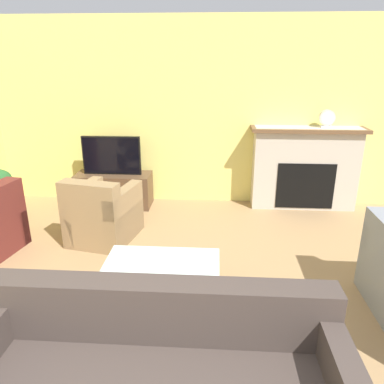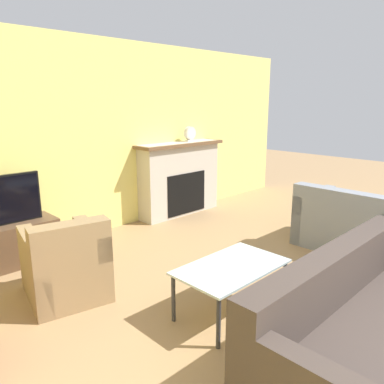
{
  "view_description": "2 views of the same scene",
  "coord_description": "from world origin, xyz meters",
  "px_view_note": "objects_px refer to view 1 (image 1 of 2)",
  "views": [
    {
      "loc": [
        0.4,
        -0.91,
        2.12
      ],
      "look_at": [
        0.18,
        2.49,
        0.9
      ],
      "focal_mm": 35.0,
      "sensor_mm": 36.0,
      "label": 1
    },
    {
      "loc": [
        -2.41,
        -0.02,
        1.86
      ],
      "look_at": [
        0.37,
        2.82,
        0.89
      ],
      "focal_mm": 35.0,
      "sensor_mm": 36.0,
      "label": 2
    }
  ],
  "objects_px": {
    "armchair_accent": "(103,216)",
    "potted_plant": "(0,188)",
    "coffee_table": "(162,268)",
    "tv": "(112,155)",
    "mantel_clock": "(327,118)"
  },
  "relations": [
    {
      "from": "potted_plant",
      "to": "tv",
      "type": "bearing_deg",
      "value": 17.19
    },
    {
      "from": "potted_plant",
      "to": "coffee_table",
      "type": "bearing_deg",
      "value": -37.45
    },
    {
      "from": "armchair_accent",
      "to": "coffee_table",
      "type": "height_order",
      "value": "armchair_accent"
    },
    {
      "from": "tv",
      "to": "armchair_accent",
      "type": "bearing_deg",
      "value": -81.67
    },
    {
      "from": "armchair_accent",
      "to": "tv",
      "type": "bearing_deg",
      "value": -69.85
    },
    {
      "from": "potted_plant",
      "to": "mantel_clock",
      "type": "bearing_deg",
      "value": 7.57
    },
    {
      "from": "armchair_accent",
      "to": "coffee_table",
      "type": "distance_m",
      "value": 1.59
    },
    {
      "from": "armchair_accent",
      "to": "potted_plant",
      "type": "relative_size",
      "value": 1.39
    },
    {
      "from": "armchair_accent",
      "to": "mantel_clock",
      "type": "relative_size",
      "value": 3.78
    },
    {
      "from": "armchair_accent",
      "to": "potted_plant",
      "type": "bearing_deg",
      "value": -10.11
    },
    {
      "from": "mantel_clock",
      "to": "potted_plant",
      "type": "bearing_deg",
      "value": -172.43
    },
    {
      "from": "tv",
      "to": "potted_plant",
      "type": "xyz_separation_m",
      "value": [
        -1.49,
        -0.46,
        -0.37
      ]
    },
    {
      "from": "potted_plant",
      "to": "mantel_clock",
      "type": "height_order",
      "value": "mantel_clock"
    },
    {
      "from": "potted_plant",
      "to": "mantel_clock",
      "type": "distance_m",
      "value": 4.69
    },
    {
      "from": "tv",
      "to": "mantel_clock",
      "type": "xyz_separation_m",
      "value": [
        3.06,
        0.14,
        0.55
      ]
    }
  ]
}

